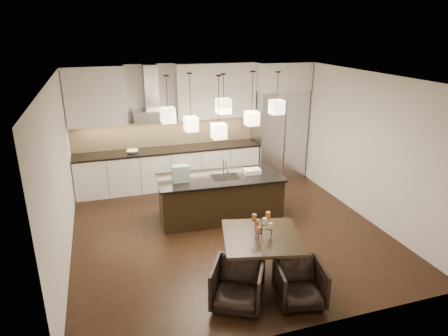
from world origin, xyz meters
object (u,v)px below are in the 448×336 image
object	(u,v)px
armchair_left	(238,285)
refrigerator	(279,134)
armchair_right	(300,284)
dining_table	(261,255)
island_body	(220,198)

from	to	relation	value
armchair_left	refrigerator	bearing A→B (deg)	88.01
refrigerator	armchair_left	size ratio (longest dim) A/B	3.13
refrigerator	armchair_right	xyz separation A→B (m)	(-1.80, -4.65, -0.78)
dining_table	armchair_right	size ratio (longest dim) A/B	1.73
island_body	armchair_left	distance (m)	2.66
dining_table	refrigerator	bearing A→B (deg)	75.80
island_body	dining_table	xyz separation A→B (m)	(0.01, -2.05, -0.07)
dining_table	armchair_left	size ratio (longest dim) A/B	1.62
island_body	armchair_left	xyz separation A→B (m)	(-0.55, -2.60, -0.09)
armchair_left	island_body	bearing A→B (deg)	106.60
island_body	armchair_right	bearing A→B (deg)	-81.19
armchair_right	refrigerator	bearing A→B (deg)	79.51
refrigerator	dining_table	bearing A→B (deg)	-117.89
refrigerator	island_body	bearing A→B (deg)	-138.38
refrigerator	dining_table	size ratio (longest dim) A/B	1.93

